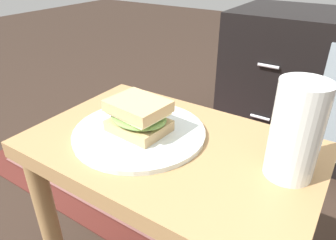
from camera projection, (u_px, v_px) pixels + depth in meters
The scene contains 5 objects.
side_table at pixel (170, 179), 0.65m from camera, with size 0.56×0.36×0.46m.
area_rug at pixel (129, 153), 1.37m from camera, with size 0.99×0.80×0.01m.
plate at pixel (139, 132), 0.63m from camera, with size 0.27×0.27×0.01m, color silver.
sandwich_front at pixel (138, 116), 0.61m from camera, with size 0.13×0.11×0.07m.
beer_glass at pixel (296, 132), 0.49m from camera, with size 0.08×0.08×0.17m.
Camera 1 is at (0.28, -0.43, 0.79)m, focal length 33.18 mm.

